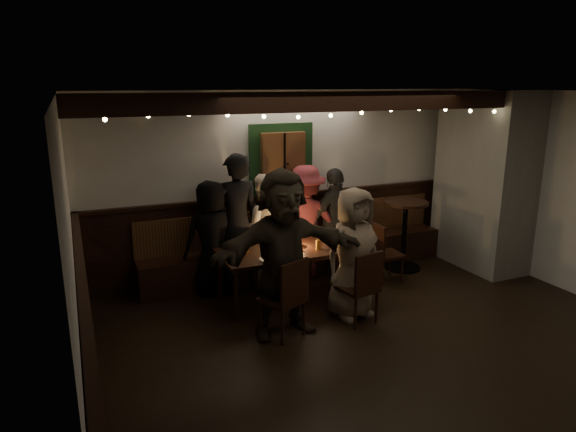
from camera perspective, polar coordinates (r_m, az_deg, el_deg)
name	(u,v)px	position (r m, az deg, el deg)	size (l,w,h in m)	color
room	(396,206)	(7.09, 11.96, 1.08)	(6.02, 5.01, 2.62)	black
dining_table	(294,253)	(6.47, 0.70, -4.11)	(1.89, 0.81, 0.82)	black
chair_near_left	(288,294)	(5.54, 0.01, -8.68)	(0.53, 0.53, 0.90)	black
chair_near_right	(363,283)	(5.92, 8.29, -7.43)	(0.46, 0.46, 0.87)	black
chair_end	(383,249)	(7.21, 10.47, -3.65)	(0.39, 0.39, 0.83)	black
high_top	(405,226)	(7.72, 12.85, -1.14)	(0.64, 0.64, 1.03)	black
person_a	(212,237)	(6.72, -8.45, -2.38)	(0.73, 0.48, 1.50)	black
person_b	(236,222)	(6.79, -5.77, -0.67)	(0.67, 0.44, 1.83)	black
person_c	(263,229)	(7.03, -2.82, -1.40)	(0.74, 0.58, 1.52)	beige
person_d	(305,221)	(7.24, 1.92, -0.61)	(1.03, 0.59, 1.59)	maroon
person_e	(335,221)	(7.40, 5.28, -0.54)	(0.90, 0.38, 1.54)	#262626
person_f	(283,253)	(5.52, -0.55, -4.16)	(1.71, 0.54, 1.84)	#2B241A
person_g	(353,253)	(6.00, 7.26, -4.13)	(0.76, 0.50, 1.56)	#846E5B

